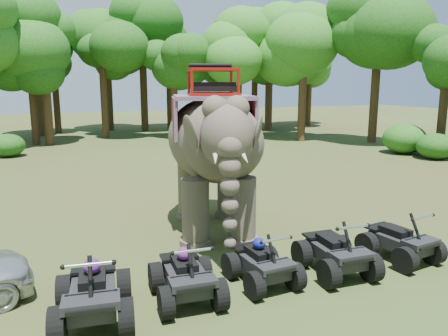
{
  "coord_description": "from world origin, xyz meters",
  "views": [
    {
      "loc": [
        -4.55,
        -9.6,
        4.22
      ],
      "look_at": [
        0.0,
        1.2,
        1.9
      ],
      "focal_mm": 35.0,
      "sensor_mm": 36.0,
      "label": 1
    }
  ],
  "objects_px": {
    "atv_2": "(262,257)",
    "atv_3": "(336,246)",
    "atv_0": "(92,285)",
    "atv_4": "(400,235)",
    "atv_1": "(186,269)",
    "elephant": "(213,150)"
  },
  "relations": [
    {
      "from": "atv_2",
      "to": "atv_0",
      "type": "bearing_deg",
      "value": 179.79
    },
    {
      "from": "atv_2",
      "to": "atv_3",
      "type": "bearing_deg",
      "value": -8.89
    },
    {
      "from": "atv_1",
      "to": "atv_2",
      "type": "height_order",
      "value": "atv_1"
    },
    {
      "from": "elephant",
      "to": "atv_4",
      "type": "relative_size",
      "value": 3.3
    },
    {
      "from": "atv_2",
      "to": "atv_1",
      "type": "bearing_deg",
      "value": 179.0
    },
    {
      "from": "atv_1",
      "to": "atv_4",
      "type": "bearing_deg",
      "value": 3.46
    },
    {
      "from": "elephant",
      "to": "atv_4",
      "type": "bearing_deg",
      "value": -34.32
    },
    {
      "from": "elephant",
      "to": "atv_0",
      "type": "relative_size",
      "value": 3.01
    },
    {
      "from": "atv_1",
      "to": "atv_4",
      "type": "distance_m",
      "value": 5.33
    },
    {
      "from": "atv_2",
      "to": "atv_3",
      "type": "distance_m",
      "value": 1.75
    },
    {
      "from": "atv_1",
      "to": "atv_3",
      "type": "relative_size",
      "value": 0.97
    },
    {
      "from": "atv_3",
      "to": "atv_4",
      "type": "height_order",
      "value": "atv_3"
    },
    {
      "from": "atv_0",
      "to": "atv_4",
      "type": "bearing_deg",
      "value": 8.27
    },
    {
      "from": "elephant",
      "to": "atv_3",
      "type": "bearing_deg",
      "value": -55.11
    },
    {
      "from": "atv_4",
      "to": "atv_2",
      "type": "bearing_deg",
      "value": 170.39
    },
    {
      "from": "atv_1",
      "to": "elephant",
      "type": "bearing_deg",
      "value": 65.74
    },
    {
      "from": "atv_1",
      "to": "atv_2",
      "type": "relative_size",
      "value": 1.07
    },
    {
      "from": "atv_2",
      "to": "atv_3",
      "type": "xyz_separation_m",
      "value": [
        1.74,
        -0.19,
        0.06
      ]
    },
    {
      "from": "atv_1",
      "to": "atv_2",
      "type": "bearing_deg",
      "value": 6.36
    },
    {
      "from": "atv_0",
      "to": "atv_1",
      "type": "xyz_separation_m",
      "value": [
        1.76,
        0.1,
        -0.05
      ]
    },
    {
      "from": "atv_1",
      "to": "atv_3",
      "type": "bearing_deg",
      "value": 2.37
    },
    {
      "from": "elephant",
      "to": "atv_2",
      "type": "height_order",
      "value": "elephant"
    }
  ]
}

